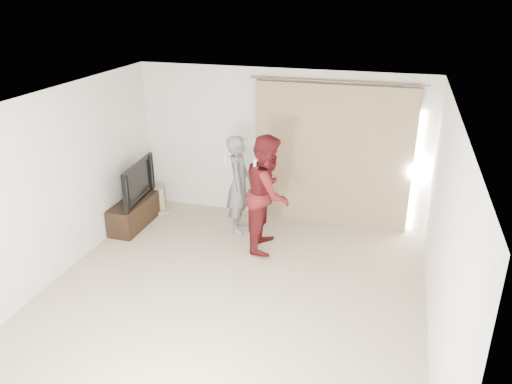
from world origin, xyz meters
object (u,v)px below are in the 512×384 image
at_px(person_woman, 268,193).
at_px(tv, 132,181).
at_px(tv_console, 136,212).
at_px(person_man, 239,184).

bearing_deg(person_woman, tv, 177.23).
distance_m(tv_console, person_man, 1.89).
bearing_deg(tv, person_man, -84.97).
bearing_deg(person_woman, tv_console, 177.23).
height_order(tv_console, person_woman, person_woman).
xyz_separation_m(tv, person_man, (1.77, 0.32, 0.02)).
height_order(person_man, person_woman, person_woman).
height_order(tv_console, tv, tv).
relative_size(tv_console, tv, 1.04).
bearing_deg(person_woman, person_man, 144.34).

